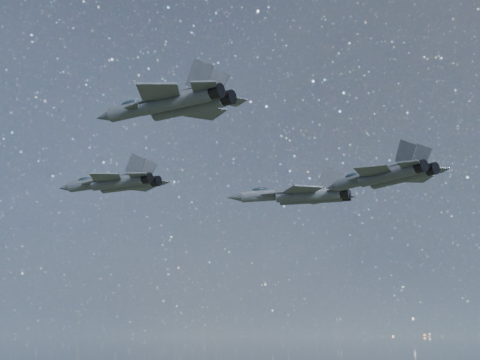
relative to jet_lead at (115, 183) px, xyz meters
The scene contains 4 objects.
jet_lead is the anchor object (origin of this frame).
jet_left 30.73m from the jet_lead, 65.28° to the left, with size 20.36×13.96×5.11m.
jet_right 24.21m from the jet_lead, 38.70° to the right, with size 16.43×11.63×4.17m.
jet_slot 33.02m from the jet_lead, 13.78° to the left, with size 16.06×10.52×4.14m.
Camera 1 is at (37.74, -70.24, 139.92)m, focal length 50.00 mm.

